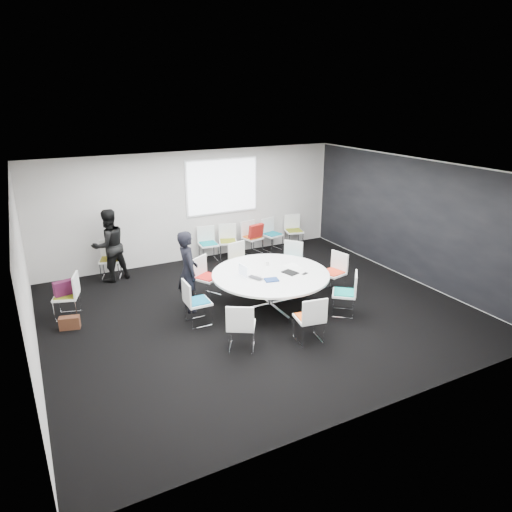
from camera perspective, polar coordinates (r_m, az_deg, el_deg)
name	(u,v)px	position (r m, az deg, el deg)	size (l,w,h in m)	color
room_shell	(261,243)	(8.77, 0.59, 1.58)	(8.08, 7.08, 2.88)	black
conference_table	(271,281)	(9.20, 1.83, -3.16)	(2.35, 2.35, 0.73)	silver
projection_screen	(222,186)	(11.99, -4.21, 8.66)	(1.90, 0.03, 1.35)	white
chair_ring_a	(333,280)	(10.12, 9.56, -2.98)	(0.54, 0.55, 0.88)	silver
chair_ring_b	(290,268)	(10.70, 4.29, -1.48)	(0.64, 0.64, 0.88)	silver
chair_ring_c	(242,269)	(10.62, -1.81, -1.60)	(0.54, 0.53, 0.88)	silver
chair_ring_d	(208,285)	(9.78, -6.07, -3.62)	(0.63, 0.62, 0.88)	silver
chair_ring_e	(197,310)	(8.70, -7.33, -6.74)	(0.45, 0.47, 0.88)	silver
chair_ring_f	(241,334)	(7.83, -1.86, -9.76)	(0.62, 0.62, 0.88)	silver
chair_ring_g	(309,327)	(8.11, 6.66, -8.81)	(0.53, 0.52, 0.88)	silver
chair_ring_h	(344,301)	(9.15, 10.96, -5.57)	(0.64, 0.64, 0.88)	silver
chair_back_a	(208,250)	(11.92, -5.98, 0.71)	(0.50, 0.49, 0.88)	silver
chair_back_b	(228,248)	(12.08, -3.51, 1.04)	(0.59, 0.58, 0.88)	silver
chair_back_c	(252,244)	(12.39, -0.47, 1.55)	(0.54, 0.54, 0.88)	silver
chair_back_d	(272,241)	(12.66, 2.01, 1.95)	(0.55, 0.54, 0.88)	silver
chair_back_e	(294,237)	(13.03, 4.74, 2.41)	(0.55, 0.55, 0.88)	silver
chair_spare_left	(68,304)	(9.60, -22.43, -5.57)	(0.57, 0.57, 0.88)	silver
chair_person_back	(111,266)	(11.28, -17.70, -1.26)	(0.58, 0.57, 0.88)	silver
person_main	(188,271)	(9.07, -8.49, -1.90)	(0.60, 0.39, 1.65)	black
person_back	(109,245)	(10.95, -17.88, 1.26)	(0.82, 0.64, 1.69)	black
laptop	(257,277)	(8.90, 0.11, -2.67)	(0.31, 0.20, 0.02)	#333338
laptop_lid	(243,270)	(8.91, -1.65, -1.82)	(0.30, 0.02, 0.22)	silver
notebook_black	(290,272)	(9.16, 4.29, -2.07)	(0.22, 0.30, 0.02)	black
tablet_folio	(272,280)	(8.78, 1.95, -2.99)	(0.26, 0.20, 0.03)	navy
papers_right	(291,265)	(9.56, 4.35, -1.17)	(0.30, 0.21, 0.00)	white
papers_front	(296,269)	(9.40, 5.06, -1.58)	(0.30, 0.21, 0.00)	silver
cup	(267,263)	(9.53, 1.42, -0.91)	(0.08, 0.08, 0.09)	white
phone	(305,274)	(9.15, 6.15, -2.20)	(0.14, 0.07, 0.01)	black
maroon_bag	(65,288)	(9.47, -22.79, -3.68)	(0.40, 0.14, 0.28)	#45122D
brown_bag	(70,323)	(9.20, -22.27, -7.73)	(0.36, 0.16, 0.24)	#442415
red_jacket	(256,231)	(12.07, 0.02, 3.17)	(0.44, 0.10, 0.35)	#9F1913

